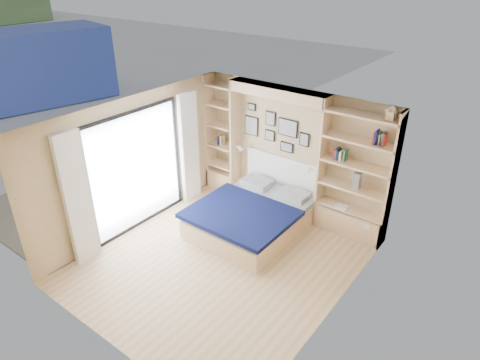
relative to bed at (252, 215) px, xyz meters
The scene contains 9 objects.
ground 1.17m from the bed, 81.46° to the right, with size 4.50×4.50×0.00m, color #DAB381.
room_shell 0.91m from the bed, 118.81° to the left, with size 4.50×4.50×4.50m.
bed is the anchor object (origin of this frame).
photo_gallery 1.74m from the bed, 104.46° to the left, with size 1.48×0.02×0.82m.
reading_lamps 1.20m from the bed, 98.51° to the left, with size 1.92×0.12×0.15m.
shelf_decor 2.14m from the bed, 35.88° to the left, with size 3.62×0.23×2.03m.
deck 3.62m from the bed, 161.81° to the right, with size 3.20×4.00×0.05m, color brown.
deck_chair 2.70m from the bed, behind, with size 0.66×0.86×0.76m.
shipping_container 11.08m from the bed, behind, with size 2.35×5.89×2.45m, color navy.
Camera 1 is at (3.75, -4.43, 4.58)m, focal length 32.00 mm.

